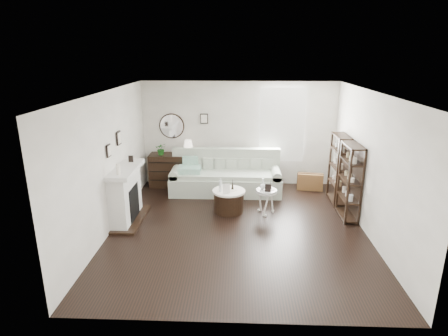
{
  "coord_description": "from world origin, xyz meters",
  "views": [
    {
      "loc": [
        0.0,
        -6.83,
        3.39
      ],
      "look_at": [
        -0.31,
        0.8,
        1.02
      ],
      "focal_mm": 30.0,
      "sensor_mm": 36.0,
      "label": 1
    }
  ],
  "objects_px": {
    "drum_table": "(229,201)",
    "pedestal_table": "(266,192)",
    "sofa": "(226,178)",
    "dresser": "(175,170)"
  },
  "relations": [
    {
      "from": "dresser",
      "to": "pedestal_table",
      "type": "distance_m",
      "value": 2.85
    },
    {
      "from": "sofa",
      "to": "drum_table",
      "type": "bearing_deg",
      "value": -84.75
    },
    {
      "from": "sofa",
      "to": "drum_table",
      "type": "xyz_separation_m",
      "value": [
        0.11,
        -1.25,
        -0.1
      ]
    },
    {
      "from": "drum_table",
      "to": "pedestal_table",
      "type": "distance_m",
      "value": 0.86
    },
    {
      "from": "drum_table",
      "to": "pedestal_table",
      "type": "xyz_separation_m",
      "value": [
        0.81,
        -0.08,
        0.25
      ]
    },
    {
      "from": "sofa",
      "to": "dresser",
      "type": "distance_m",
      "value": 1.41
    },
    {
      "from": "pedestal_table",
      "to": "drum_table",
      "type": "bearing_deg",
      "value": 174.73
    },
    {
      "from": "dresser",
      "to": "pedestal_table",
      "type": "relative_size",
      "value": 2.31
    },
    {
      "from": "sofa",
      "to": "drum_table",
      "type": "height_order",
      "value": "sofa"
    },
    {
      "from": "dresser",
      "to": "drum_table",
      "type": "height_order",
      "value": "dresser"
    }
  ]
}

